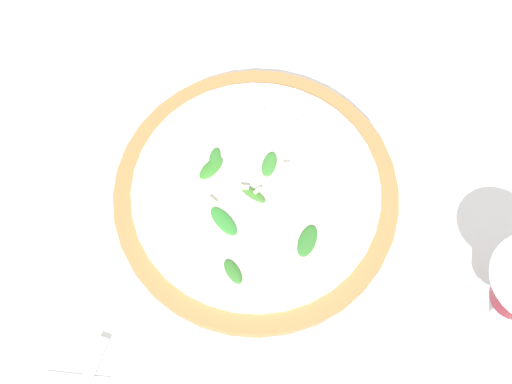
# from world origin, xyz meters

# --- Properties ---
(ground_plane) EXTENTS (6.00, 6.00, 0.00)m
(ground_plane) POSITION_xyz_m (0.00, 0.00, 0.00)
(ground_plane) COLOR white
(pizza_arugula_main) EXTENTS (0.36, 0.36, 0.05)m
(pizza_arugula_main) POSITION_xyz_m (0.03, -0.04, 0.02)
(pizza_arugula_main) COLOR white
(pizza_arugula_main) RESTS_ON ground_plane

